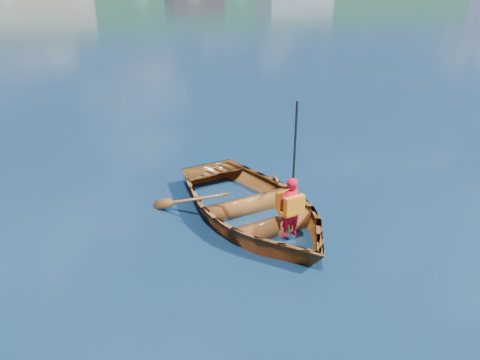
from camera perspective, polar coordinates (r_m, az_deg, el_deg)
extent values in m
plane|color=#142243|center=(9.33, 6.45, -1.44)|extent=(600.00, 600.00, 0.00)
imported|color=brown|center=(8.15, 1.51, -3.24)|extent=(3.31, 4.27, 0.81)
imported|color=red|center=(7.39, 6.08, -3.35)|extent=(0.40, 0.29, 1.02)
cube|color=orange|center=(7.26, 6.64, -3.10)|extent=(0.35, 0.14, 0.30)
cube|color=orange|center=(7.44, 5.59, -2.36)|extent=(0.35, 0.13, 0.30)
cube|color=orange|center=(7.43, 6.05, -3.96)|extent=(0.33, 0.26, 0.05)
cylinder|color=black|center=(7.34, 6.57, 1.35)|extent=(0.04, 0.04, 2.16)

